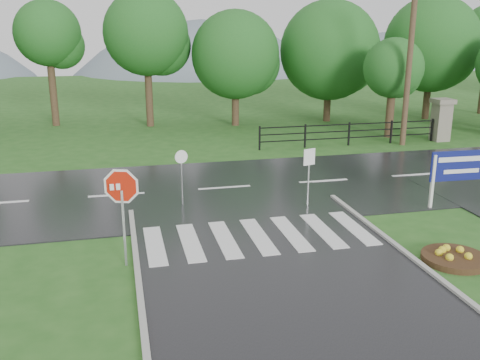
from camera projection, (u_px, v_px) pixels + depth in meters
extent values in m
plane|color=#27591D|center=(322.00, 329.00, 10.92)|extent=(120.00, 120.00, 0.00)
cube|color=black|center=(224.00, 189.00, 20.27)|extent=(90.00, 8.00, 0.04)
cube|color=silver|center=(155.00, 245.00, 14.93)|extent=(0.50, 2.80, 0.02)
cube|color=silver|center=(190.00, 242.00, 15.14)|extent=(0.50, 2.80, 0.02)
cube|color=silver|center=(225.00, 239.00, 15.36)|extent=(0.50, 2.80, 0.02)
cube|color=silver|center=(258.00, 236.00, 15.58)|extent=(0.50, 2.80, 0.02)
cube|color=silver|center=(291.00, 233.00, 15.80)|extent=(0.50, 2.80, 0.02)
cube|color=silver|center=(323.00, 230.00, 16.01)|extent=(0.50, 2.80, 0.02)
cube|color=silver|center=(354.00, 227.00, 16.23)|extent=(0.50, 2.80, 0.02)
cube|color=gray|center=(441.00, 122.00, 28.43)|extent=(0.80, 0.80, 2.00)
cube|color=#6B6659|center=(443.00, 101.00, 28.12)|extent=(1.00, 1.00, 0.24)
cube|color=black|center=(349.00, 138.00, 27.46)|extent=(9.50, 0.05, 0.05)
cube|color=black|center=(349.00, 131.00, 27.36)|extent=(9.50, 0.05, 0.05)
cube|color=black|center=(349.00, 124.00, 27.26)|extent=(9.50, 0.05, 0.05)
cube|color=black|center=(260.00, 138.00, 26.37)|extent=(0.08, 0.08, 1.20)
cube|color=black|center=(432.00, 130.00, 28.43)|extent=(0.08, 0.08, 1.20)
sphere|color=slate|center=(204.00, 190.00, 78.28)|extent=(48.00, 48.00, 48.00)
sphere|color=slate|center=(381.00, 151.00, 83.16)|extent=(36.00, 36.00, 36.00)
cube|color=#939399|center=(124.00, 229.00, 13.53)|extent=(0.06, 0.06, 2.04)
cylinder|color=white|center=(121.00, 186.00, 13.23)|extent=(1.16, 0.41, 1.22)
cylinder|color=red|center=(121.00, 186.00, 13.22)|extent=(1.01, 0.37, 1.06)
cube|color=silver|center=(433.00, 182.00, 17.83)|extent=(0.10, 0.10, 1.87)
cube|color=navy|center=(461.00, 165.00, 17.91)|extent=(2.24, 0.13, 1.03)
cube|color=white|center=(463.00, 159.00, 17.81)|extent=(1.77, 0.07, 0.17)
cube|color=white|center=(461.00, 171.00, 17.93)|extent=(1.31, 0.05, 0.14)
cylinder|color=#332111|center=(454.00, 258.00, 14.02)|extent=(1.69, 1.69, 0.17)
cube|color=#939399|center=(308.00, 180.00, 17.97)|extent=(0.04, 0.04, 1.92)
cube|color=white|center=(309.00, 157.00, 17.72)|extent=(0.44, 0.15, 0.56)
cylinder|color=#939399|center=(182.00, 180.00, 18.18)|extent=(0.05, 0.05, 1.81)
cylinder|color=white|center=(181.00, 157.00, 17.93)|extent=(0.44, 0.13, 0.45)
cylinder|color=#473523|center=(410.00, 60.00, 26.50)|extent=(0.29, 0.29, 8.61)
cylinder|color=#3D2B1C|center=(390.00, 109.00, 29.20)|extent=(0.47, 0.47, 3.14)
sphere|color=#1A551C|center=(393.00, 68.00, 28.58)|extent=(3.20, 3.20, 3.20)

